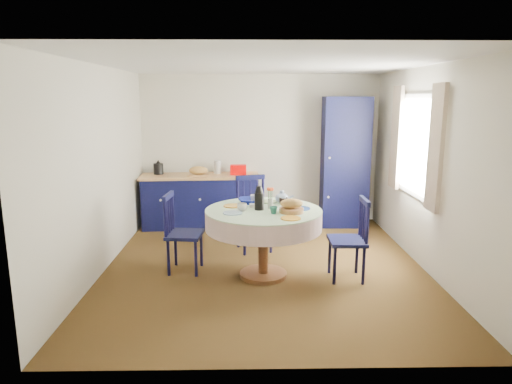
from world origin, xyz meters
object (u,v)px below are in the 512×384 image
(mug_b, at_px, (274,210))
(cobalt_bowl, at_px, (249,201))
(dining_table, at_px, (264,220))
(chair_far, at_px, (253,213))
(mug_a, at_px, (242,207))
(chair_left, at_px, (181,232))
(mug_d, at_px, (254,199))
(mug_c, at_px, (284,201))
(chair_right, at_px, (351,239))
(kitchen_counter, at_px, (201,200))
(pantry_cabinet, at_px, (345,162))

(mug_b, bearing_deg, cobalt_bowl, 118.32)
(dining_table, bearing_deg, cobalt_bowl, 120.14)
(chair_far, height_order, mug_a, chair_far)
(mug_b, bearing_deg, dining_table, 115.53)
(chair_left, xyz_separation_m, mug_d, (0.90, 0.18, 0.38))
(chair_left, relative_size, mug_b, 10.89)
(chair_far, xyz_separation_m, cobalt_bowl, (-0.06, -0.72, 0.34))
(chair_left, distance_m, cobalt_bowl, 0.92)
(dining_table, bearing_deg, mug_c, 44.42)
(chair_right, xyz_separation_m, cobalt_bowl, (-1.19, 0.39, 0.37))
(dining_table, distance_m, chair_far, 1.04)
(cobalt_bowl, bearing_deg, kitchen_counter, 112.50)
(chair_left, bearing_deg, mug_d, -73.60)
(pantry_cabinet, xyz_separation_m, chair_left, (-2.43, -2.07, -0.57))
(kitchen_counter, height_order, chair_right, kitchen_counter)
(mug_a, xyz_separation_m, mug_c, (0.50, 0.32, -0.00))
(chair_right, relative_size, mug_a, 8.52)
(pantry_cabinet, bearing_deg, dining_table, -120.06)
(kitchen_counter, bearing_deg, chair_left, -94.66)
(chair_far, height_order, cobalt_bowl, chair_far)
(pantry_cabinet, distance_m, chair_left, 3.24)
(dining_table, distance_m, mug_d, 0.44)
(kitchen_counter, relative_size, chair_right, 2.02)
(mug_a, bearing_deg, chair_right, -0.66)
(pantry_cabinet, bearing_deg, mug_d, -127.11)
(mug_b, bearing_deg, kitchen_counter, 113.76)
(pantry_cabinet, xyz_separation_m, mug_c, (-1.17, -2.03, -0.19))
(mug_b, bearing_deg, mug_d, 109.55)
(mug_b, xyz_separation_m, mug_c, (0.15, 0.45, 0.00))
(chair_right, distance_m, mug_c, 0.92)
(chair_left, distance_m, chair_far, 1.21)
(kitchen_counter, relative_size, pantry_cabinet, 0.93)
(mug_b, xyz_separation_m, cobalt_bowl, (-0.27, 0.51, -0.01))
(dining_table, xyz_separation_m, cobalt_bowl, (-0.18, 0.30, 0.16))
(kitchen_counter, bearing_deg, mug_c, -62.06)
(dining_table, height_order, chair_left, dining_table)
(mug_c, bearing_deg, pantry_cabinet, 60.04)
(mug_a, distance_m, cobalt_bowl, 0.38)
(chair_far, xyz_separation_m, mug_b, (0.21, -1.22, 0.34))
(kitchen_counter, relative_size, dining_table, 1.44)
(kitchen_counter, xyz_separation_m, chair_far, (0.86, -1.21, 0.08))
(chair_far, distance_m, mug_b, 1.29)
(dining_table, height_order, mug_b, dining_table)
(dining_table, xyz_separation_m, mug_a, (-0.26, -0.07, 0.17))
(kitchen_counter, xyz_separation_m, chair_left, (-0.04, -2.02, 0.05))
(kitchen_counter, bearing_deg, dining_table, -70.03)
(kitchen_counter, xyz_separation_m, mug_c, (1.22, -1.99, 0.42))
(mug_c, height_order, mug_d, mug_d)
(mug_a, distance_m, mug_b, 0.38)
(chair_far, height_order, mug_c, chair_far)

